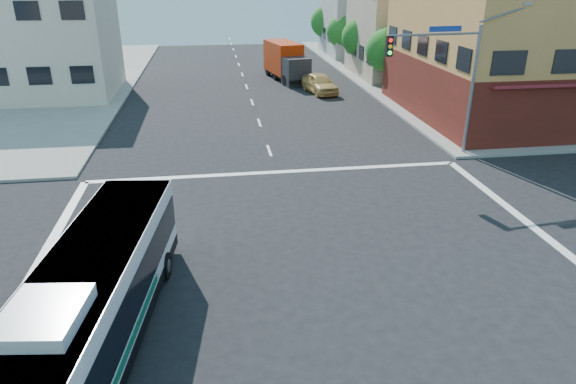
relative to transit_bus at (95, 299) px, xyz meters
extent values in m
plane|color=black|center=(6.45, 3.05, -1.54)|extent=(120.00, 120.00, 0.00)
cube|color=gray|center=(41.45, 38.05, -1.47)|extent=(50.00, 50.00, 0.15)
cube|color=#D38F4B|center=(26.45, 21.55, 5.46)|extent=(18.00, 15.00, 14.00)
cube|color=maroon|center=(26.45, 21.55, 0.46)|extent=(18.09, 15.08, 4.00)
cube|color=tan|center=(23.45, 37.05, 2.96)|extent=(12.00, 10.00, 9.00)
cube|color=#ACACA7|center=(23.45, 51.05, 3.46)|extent=(12.00, 10.00, 10.00)
cube|color=beige|center=(-10.55, 33.05, 2.46)|extent=(12.00, 10.00, 8.00)
cylinder|color=slate|center=(17.25, 13.85, 1.96)|extent=(0.18, 0.18, 7.00)
cylinder|color=slate|center=(14.75, 13.60, 5.06)|extent=(5.01, 0.62, 0.12)
cube|color=black|center=(12.25, 13.35, 4.56)|extent=(0.32, 0.30, 1.00)
sphere|color=#FF0C0C|center=(12.25, 13.18, 4.86)|extent=(0.20, 0.20, 0.20)
sphere|color=yellow|center=(12.25, 13.18, 4.56)|extent=(0.20, 0.20, 0.20)
sphere|color=#19FF33|center=(12.25, 13.18, 4.26)|extent=(0.20, 0.20, 0.20)
cube|color=navy|center=(15.25, 13.65, 5.31)|extent=(1.80, 0.22, 0.28)
cube|color=gray|center=(19.75, 14.10, 6.46)|extent=(0.50, 0.22, 0.14)
cylinder|color=#361F13|center=(18.25, 31.05, -0.58)|extent=(0.28, 0.28, 1.92)
sphere|color=#1B601C|center=(18.25, 31.05, 1.82)|extent=(3.60, 3.60, 3.60)
sphere|color=#1B601C|center=(18.65, 30.75, 2.72)|extent=(2.52, 2.52, 2.52)
cylinder|color=#361F13|center=(18.25, 39.05, -0.55)|extent=(0.28, 0.28, 1.99)
sphere|color=#1B601C|center=(18.25, 39.05, 1.97)|extent=(3.80, 3.80, 3.80)
sphere|color=#1B601C|center=(18.65, 38.75, 2.92)|extent=(2.66, 2.66, 2.66)
cylinder|color=#361F13|center=(18.25, 47.05, -0.60)|extent=(0.28, 0.28, 1.89)
sphere|color=#1B601C|center=(18.25, 47.05, 1.71)|extent=(3.40, 3.40, 3.40)
sphere|color=#1B601C|center=(18.65, 46.75, 2.56)|extent=(2.38, 2.38, 2.38)
cylinder|color=#361F13|center=(18.25, 55.05, -0.53)|extent=(0.28, 0.28, 2.03)
sphere|color=#1B601C|center=(18.25, 55.05, 2.09)|extent=(4.00, 4.00, 4.00)
sphere|color=#1B601C|center=(18.65, 54.75, 3.09)|extent=(2.80, 2.80, 2.80)
cube|color=black|center=(0.00, 0.02, -1.06)|extent=(3.61, 10.87, 0.40)
cube|color=white|center=(0.00, 0.02, 0.03)|extent=(3.59, 10.84, 2.53)
cube|color=black|center=(0.00, 0.02, 0.19)|extent=(3.60, 10.53, 1.11)
cube|color=black|center=(0.67, 5.24, 0.10)|extent=(2.07, 0.32, 1.20)
cube|color=#E5590C|center=(0.67, 5.27, 0.98)|extent=(1.69, 0.26, 0.25)
cube|color=white|center=(0.00, 0.02, 1.24)|extent=(3.52, 10.63, 0.11)
cube|color=white|center=(-0.33, -2.62, 1.45)|extent=(1.82, 2.14, 0.32)
cube|color=#0C6746|center=(-1.19, -0.28, -0.61)|extent=(0.64, 4.84, 0.25)
cube|color=#0C6746|center=(1.08, -0.57, -0.61)|extent=(0.64, 4.84, 0.25)
cylinder|color=black|center=(-0.62, 3.53, -1.08)|extent=(0.38, 0.95, 0.92)
cylinder|color=#99999E|center=(-0.74, 3.55, -1.08)|extent=(0.09, 0.46, 0.46)
cylinder|color=black|center=(1.48, 3.26, -1.08)|extent=(0.38, 0.95, 0.92)
cylinder|color=#99999E|center=(1.61, 3.25, -1.08)|extent=(0.09, 0.46, 0.46)
cube|color=#26272C|center=(10.94, 34.01, -0.32)|extent=(2.54, 2.46, 2.46)
cube|color=black|center=(11.12, 33.13, 0.06)|extent=(1.96, 0.46, 0.94)
cube|color=#BC2906|center=(10.24, 37.53, 0.44)|extent=(3.25, 5.63, 2.83)
cube|color=black|center=(10.46, 36.42, -1.02)|extent=(3.51, 7.82, 0.28)
cylinder|color=black|center=(9.93, 34.00, -1.07)|extent=(0.44, 0.98, 0.94)
cylinder|color=black|center=(11.88, 34.39, -1.07)|extent=(0.44, 0.98, 0.94)
cylinder|color=black|center=(9.40, 36.69, -1.07)|extent=(0.44, 0.98, 0.94)
cylinder|color=black|center=(11.34, 37.07, -1.07)|extent=(0.44, 0.98, 0.94)
cylinder|color=black|center=(8.94, 39.00, -1.07)|extent=(0.44, 0.98, 0.94)
cylinder|color=black|center=(10.88, 39.39, -1.07)|extent=(0.44, 0.98, 0.94)
imported|color=#D9AE5C|center=(12.43, 30.62, -0.73)|extent=(2.70, 5.05, 1.63)
camera|label=1|loc=(3.40, -11.96, 7.99)|focal=32.00mm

